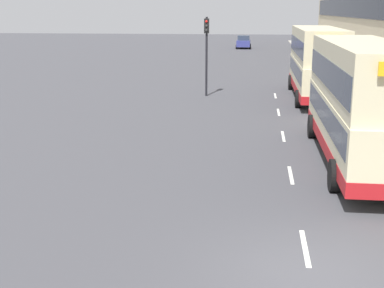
# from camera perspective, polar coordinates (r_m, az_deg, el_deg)

# --- Properties ---
(ground_plane) EXTENTS (220.00, 220.00, 0.00)m
(ground_plane) POSITION_cam_1_polar(r_m,az_deg,el_deg) (11.79, 12.48, -13.39)
(ground_plane) COLOR #424247
(pavement) EXTENTS (5.00, 93.00, 0.14)m
(pavement) POSITION_cam_1_polar(r_m,az_deg,el_deg) (49.81, 15.92, 7.52)
(pavement) COLOR #A39E93
(pavement) RESTS_ON ground_plane
(lane_mark_0) EXTENTS (0.12, 2.00, 0.01)m
(lane_mark_0) POSITION_cam_1_polar(r_m,az_deg,el_deg) (12.93, 11.96, -10.77)
(lane_mark_0) COLOR silver
(lane_mark_0) RESTS_ON ground_plane
(lane_mark_1) EXTENTS (0.12, 2.00, 0.01)m
(lane_mark_1) POSITION_cam_1_polar(r_m,az_deg,el_deg) (18.21, 10.49, -3.27)
(lane_mark_1) COLOR silver
(lane_mark_1) RESTS_ON ground_plane
(lane_mark_2) EXTENTS (0.12, 2.00, 0.01)m
(lane_mark_2) POSITION_cam_1_polar(r_m,az_deg,el_deg) (23.66, 9.70, 0.82)
(lane_mark_2) COLOR silver
(lane_mark_2) RESTS_ON ground_plane
(lane_mark_3) EXTENTS (0.12, 2.00, 0.01)m
(lane_mark_3) POSITION_cam_1_polar(r_m,az_deg,el_deg) (29.20, 9.21, 3.37)
(lane_mark_3) COLOR silver
(lane_mark_3) RESTS_ON ground_plane
(lane_mark_4) EXTENTS (0.12, 2.00, 0.01)m
(lane_mark_4) POSITION_cam_1_polar(r_m,az_deg,el_deg) (34.77, 8.87, 5.11)
(lane_mark_4) COLOR silver
(lane_mark_4) RESTS_ON ground_plane
(double_decker_bus_near) EXTENTS (2.85, 10.93, 4.30)m
(double_decker_bus_near) POSITION_cam_1_polar(r_m,az_deg,el_deg) (19.84, 17.64, 4.51)
(double_decker_bus_near) COLOR beige
(double_decker_bus_near) RESTS_ON ground_plane
(double_decker_bus_ahead) EXTENTS (2.85, 10.91, 4.30)m
(double_decker_bus_ahead) POSITION_cam_1_polar(r_m,az_deg,el_deg) (33.93, 13.16, 8.57)
(double_decker_bus_ahead) COLOR beige
(double_decker_bus_ahead) RESTS_ON ground_plane
(car_0) EXTENTS (2.06, 3.95, 1.82)m
(car_0) POSITION_cam_1_polar(r_m,az_deg,el_deg) (77.00, 5.52, 10.77)
(car_0) COLOR navy
(car_0) RESTS_ON ground_plane
(traffic_light_far_kerb) EXTENTS (0.30, 0.32, 4.93)m
(traffic_light_far_kerb) POSITION_cam_1_polar(r_m,az_deg,el_deg) (34.00, 1.56, 10.68)
(traffic_light_far_kerb) COLOR black
(traffic_light_far_kerb) RESTS_ON ground_plane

